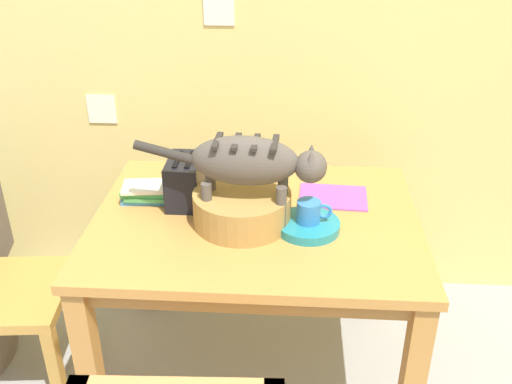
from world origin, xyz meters
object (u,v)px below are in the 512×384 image
object	(u,v)px
book_stack	(148,192)
wicker_basket	(242,207)
cat	(251,165)
magazine	(333,197)
dining_table	(256,239)
coffee_mug	(310,212)
saucer_bowl	(308,225)
toaster	(185,181)

from	to	relation	value
book_stack	wicker_basket	world-z (taller)	wicker_basket
cat	magazine	xyz separation A→B (m)	(0.29, 0.23, -0.23)
magazine	wicker_basket	size ratio (longest dim) A/B	0.75
dining_table	coffee_mug	distance (m)	0.26
coffee_mug	magazine	bearing A→B (deg)	68.10
cat	saucer_bowl	distance (m)	0.29
magazine	book_stack	xyz separation A→B (m)	(-0.69, -0.06, 0.03)
saucer_bowl	cat	bearing A→B (deg)	177.34
dining_table	coffee_mug	bearing A→B (deg)	-21.42
saucer_bowl	wicker_basket	bearing A→B (deg)	171.44
cat	wicker_basket	world-z (taller)	cat
saucer_bowl	wicker_basket	size ratio (longest dim) A/B	0.65
coffee_mug	book_stack	world-z (taller)	coffee_mug
toaster	saucer_bowl	bearing A→B (deg)	-20.46
wicker_basket	toaster	size ratio (longest dim) A/B	1.69
saucer_bowl	wicker_basket	world-z (taller)	wicker_basket
magazine	toaster	distance (m)	0.56
book_stack	toaster	distance (m)	0.15
cat	book_stack	size ratio (longest dim) A/B	3.19
saucer_bowl	book_stack	xyz separation A→B (m)	(-0.59, 0.17, 0.02)
book_stack	wicker_basket	xyz separation A→B (m)	(0.37, -0.14, 0.03)
coffee_mug	wicker_basket	xyz separation A→B (m)	(-0.23, 0.03, -0.01)
book_stack	wicker_basket	distance (m)	0.39
saucer_bowl	wicker_basket	xyz separation A→B (m)	(-0.23, 0.03, 0.04)
dining_table	toaster	world-z (taller)	toaster
cat	magazine	world-z (taller)	cat
coffee_mug	magazine	world-z (taller)	coffee_mug
book_stack	dining_table	bearing A→B (deg)	-13.98
book_stack	wicker_basket	bearing A→B (deg)	-21.07
book_stack	toaster	size ratio (longest dim) A/B	1.00
cat	wicker_basket	bearing A→B (deg)	-123.40
dining_table	coffee_mug	world-z (taller)	coffee_mug
magazine	coffee_mug	bearing A→B (deg)	-108.58
dining_table	wicker_basket	size ratio (longest dim) A/B	3.41
saucer_bowl	coffee_mug	distance (m)	0.05
saucer_bowl	magazine	size ratio (longest dim) A/B	0.87
magazine	book_stack	bearing A→B (deg)	-171.66
dining_table	book_stack	world-z (taller)	book_stack
book_stack	toaster	bearing A→B (deg)	-3.17
magazine	book_stack	world-z (taller)	book_stack
cat	toaster	bearing A→B (deg)	-119.13
saucer_bowl	toaster	xyz separation A→B (m)	(-0.45, 0.17, 0.07)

